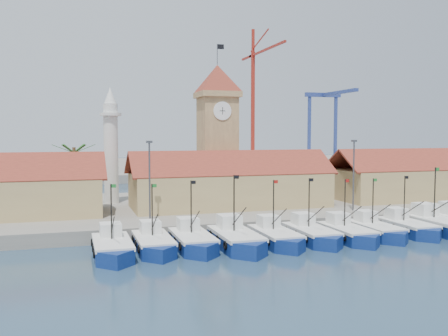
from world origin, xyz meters
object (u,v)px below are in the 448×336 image
object	(u,v)px
boat_0	(113,249)
boat_5	(312,235)
minaret	(111,145)
clock_tower	(217,129)

from	to	relation	value
boat_0	boat_5	size ratio (longest dim) A/B	1.00
boat_5	minaret	distance (m)	32.60
minaret	clock_tower	bearing A→B (deg)	-7.61
boat_0	boat_5	bearing A→B (deg)	0.65
boat_0	minaret	bearing A→B (deg)	85.78
clock_tower	minaret	world-z (taller)	clock_tower
boat_5	minaret	size ratio (longest dim) A/B	0.57
boat_5	clock_tower	xyz separation A→B (m)	(-3.54, 23.25, 11.23)
boat_0	minaret	size ratio (longest dim) A/B	0.57
clock_tower	minaret	distance (m)	15.30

